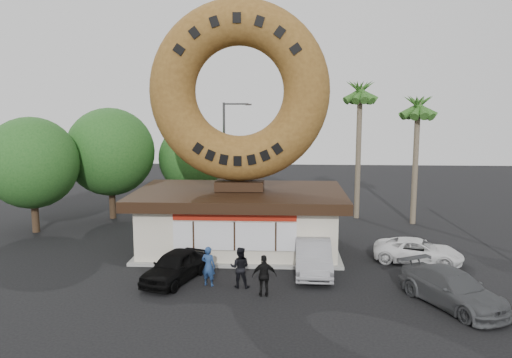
{
  "coord_description": "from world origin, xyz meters",
  "views": [
    {
      "loc": [
        2.29,
        -20.44,
        7.89
      ],
      "look_at": [
        0.99,
        4.0,
        4.2
      ],
      "focal_mm": 35.0,
      "sensor_mm": 36.0,
      "label": 1
    }
  ],
  "objects": [
    {
      "name": "car_grey",
      "position": [
        9.02,
        -1.31,
        0.7
      ],
      "size": [
        3.91,
        5.18,
        1.4
      ],
      "primitive_type": "imported",
      "rotation": [
        0.0,
        0.0,
        0.47
      ],
      "color": "#4D4F52",
      "rests_on": "ground"
    },
    {
      "name": "person_right",
      "position": [
        1.58,
        -0.72,
        0.88
      ],
      "size": [
        1.08,
        0.57,
        1.75
      ],
      "primitive_type": "imported",
      "rotation": [
        0.0,
        0.0,
        3.28
      ],
      "color": "black",
      "rests_on": "ground"
    },
    {
      "name": "car_black",
      "position": [
        -2.49,
        0.86,
        0.69
      ],
      "size": [
        2.84,
        4.34,
        1.37
      ],
      "primitive_type": "imported",
      "rotation": [
        0.0,
        0.0,
        -0.33
      ],
      "color": "black",
      "rests_on": "ground"
    },
    {
      "name": "ground",
      "position": [
        0.0,
        0.0,
        0.0
      ],
      "size": [
        90.0,
        90.0,
        0.0
      ],
      "primitive_type": "plane",
      "color": "black",
      "rests_on": "ground"
    },
    {
      "name": "car_white",
      "position": [
        9.12,
        4.09,
        0.6
      ],
      "size": [
        4.7,
        3.12,
        1.2
      ],
      "primitive_type": "imported",
      "rotation": [
        0.0,
        0.0,
        1.29
      ],
      "color": "white",
      "rests_on": "ground"
    },
    {
      "name": "tree_mid",
      "position": [
        -4.0,
        15.0,
        4.02
      ],
      "size": [
        5.2,
        5.2,
        6.63
      ],
      "color": "#473321",
      "rests_on": "ground"
    },
    {
      "name": "street_lamp",
      "position": [
        -1.86,
        16.0,
        4.48
      ],
      "size": [
        2.11,
        0.2,
        8.0
      ],
      "color": "#59595E",
      "rests_on": "ground"
    },
    {
      "name": "tree_far",
      "position": [
        -13.0,
        9.0,
        4.33
      ],
      "size": [
        5.6,
        5.6,
        7.14
      ],
      "color": "#473321",
      "rests_on": "ground"
    },
    {
      "name": "tree_west",
      "position": [
        -9.5,
        13.0,
        4.64
      ],
      "size": [
        6.0,
        6.0,
        7.65
      ],
      "color": "#473321",
      "rests_on": "ground"
    },
    {
      "name": "donut_shop",
      "position": [
        0.0,
        5.98,
        1.77
      ],
      "size": [
        11.2,
        7.2,
        3.8
      ],
      "color": "beige",
      "rests_on": "ground"
    },
    {
      "name": "car_silver",
      "position": [
        3.78,
        2.41,
        0.78
      ],
      "size": [
        1.75,
        4.75,
        1.55
      ],
      "primitive_type": "imported",
      "rotation": [
        0.0,
        0.0,
        -0.02
      ],
      "color": "#939297",
      "rests_on": "ground"
    },
    {
      "name": "giant_donut",
      "position": [
        0.0,
        6.0,
        8.54
      ],
      "size": [
        9.49,
        2.42,
        9.49
      ],
      "primitive_type": "torus",
      "rotation": [
        1.57,
        0.0,
        0.0
      ],
      "color": "olive",
      "rests_on": "donut_shop"
    },
    {
      "name": "palm_near",
      "position": [
        7.5,
        14.0,
        8.41
      ],
      "size": [
        2.6,
        2.6,
        9.75
      ],
      "color": "#726651",
      "rests_on": "ground"
    },
    {
      "name": "palm_far",
      "position": [
        11.0,
        12.5,
        7.48
      ],
      "size": [
        2.6,
        2.6,
        8.75
      ],
      "color": "#726651",
      "rests_on": "ground"
    },
    {
      "name": "person_center",
      "position": [
        0.49,
        0.24,
        0.89
      ],
      "size": [
        0.93,
        0.76,
        1.79
      ],
      "primitive_type": "imported",
      "rotation": [
        0.0,
        0.0,
        3.05
      ],
      "color": "black",
      "rests_on": "ground"
    },
    {
      "name": "person_left",
      "position": [
        -0.9,
        0.37,
        0.88
      ],
      "size": [
        0.74,
        0.59,
        1.77
      ],
      "primitive_type": "imported",
      "rotation": [
        0.0,
        0.0,
        2.85
      ],
      "color": "navy",
      "rests_on": "ground"
    }
  ]
}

